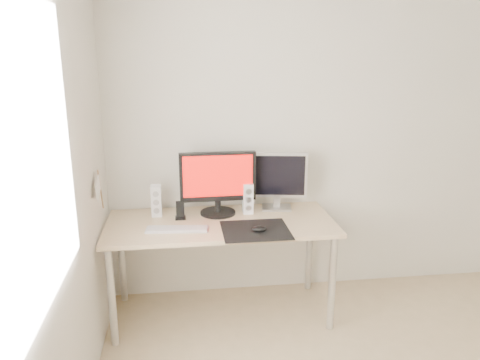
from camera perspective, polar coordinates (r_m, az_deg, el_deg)
wall_back at (r=3.72m, az=11.50°, el=5.25°), size 3.50×0.00×3.50m
wall_left at (r=1.91m, az=-23.94°, el=-5.68°), size 0.00×3.50×3.50m
window_pane at (r=1.84m, az=-24.44°, el=1.63°), size 0.00×1.30×1.30m
mousepad at (r=3.15m, az=1.91°, el=-6.13°), size 0.45×0.40×0.00m
mouse at (r=3.12m, az=2.37°, el=-5.98°), size 0.10×0.06×0.04m
desk at (r=3.34m, az=-2.36°, el=-6.31°), size 1.60×0.70×0.73m
main_monitor at (r=3.38m, az=-2.72°, el=-0.10°), size 0.55×0.26×0.47m
second_monitor at (r=3.51m, az=4.55°, el=0.24°), size 0.45×0.20×0.43m
speaker_left at (r=3.44m, az=-10.16°, el=-2.50°), size 0.07×0.09×0.23m
speaker_right at (r=3.44m, az=0.96°, el=-2.22°), size 0.07×0.09×0.23m
keyboard at (r=3.18m, az=-7.65°, el=-5.95°), size 0.43×0.17×0.02m
phone_dock at (r=3.37m, az=-7.29°, el=-4.08°), size 0.07×0.06×0.13m
pennant at (r=3.11m, az=-16.83°, el=-0.95°), size 0.01×0.23×0.29m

